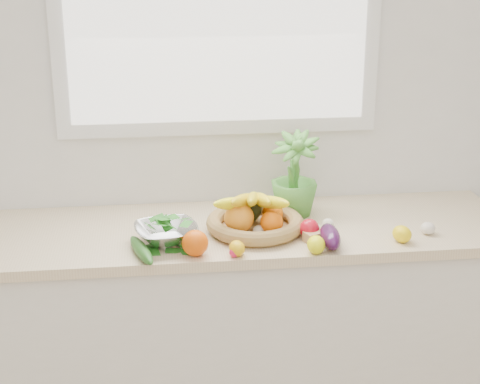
{
  "coord_description": "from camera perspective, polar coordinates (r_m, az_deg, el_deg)",
  "views": [
    {
      "loc": [
        -0.26,
        -0.68,
        1.98
      ],
      "look_at": [
        0.05,
        1.93,
        1.05
      ],
      "focal_mm": 55.0,
      "sensor_mm": 36.0,
      "label": 1
    }
  ],
  "objects": [
    {
      "name": "garlic_c",
      "position": [
        2.88,
        14.38,
        -2.74
      ],
      "size": [
        0.07,
        0.07,
        0.05
      ],
      "primitive_type": "ellipsoid",
      "rotation": [
        0.0,
        0.0,
        -0.25
      ],
      "color": "white",
      "rests_on": "countertop"
    },
    {
      "name": "potted_herb",
      "position": [
        2.94,
        4.23,
        1.37
      ],
      "size": [
        0.25,
        0.25,
        0.34
      ],
      "primitive_type": "imported",
      "rotation": [
        0.0,
        0.0,
        -0.36
      ],
      "color": "#4E9B38",
      "rests_on": "countertop"
    },
    {
      "name": "apple",
      "position": [
        2.76,
        5.41,
        -2.86
      ],
      "size": [
        0.08,
        0.08,
        0.08
      ],
      "primitive_type": "sphere",
      "rotation": [
        0.0,
        0.0,
        -0.01
      ],
      "color": "red",
      "rests_on": "countertop"
    },
    {
      "name": "radish",
      "position": [
        2.6,
        -0.46,
        -4.71
      ],
      "size": [
        0.04,
        0.04,
        0.04
      ],
      "primitive_type": "sphere",
      "rotation": [
        0.0,
        0.0,
        0.17
      ],
      "color": "#DF1B46",
      "rests_on": "countertop"
    },
    {
      "name": "orange_loose",
      "position": [
        2.6,
        -3.5,
        -3.98
      ],
      "size": [
        0.12,
        0.12,
        0.09
      ],
      "primitive_type": "sphere",
      "rotation": [
        0.0,
        0.0,
        -0.37
      ],
      "color": "#E85507",
      "rests_on": "countertop"
    },
    {
      "name": "colander_with_spinach",
      "position": [
        2.69,
        -5.75,
        -2.88
      ],
      "size": [
        0.27,
        0.27,
        0.12
      ],
      "color": "white",
      "rests_on": "countertop"
    },
    {
      "name": "lemon_c",
      "position": [
        2.78,
        12.45,
        -3.2
      ],
      "size": [
        0.09,
        0.1,
        0.06
      ],
      "primitive_type": "ellipsoid",
      "rotation": [
        0.0,
        0.0,
        0.38
      ],
      "color": "yellow",
      "rests_on": "countertop"
    },
    {
      "name": "ginger",
      "position": [
        2.75,
        6.19,
        -3.36
      ],
      "size": [
        0.13,
        0.09,
        0.04
      ],
      "primitive_type": "cube",
      "rotation": [
        0.0,
        0.0,
        0.39
      ],
      "color": "tan",
      "rests_on": "countertop"
    },
    {
      "name": "eggplant",
      "position": [
        2.7,
        7.01,
        -3.45
      ],
      "size": [
        0.08,
        0.19,
        0.07
      ],
      "primitive_type": "ellipsoid",
      "rotation": [
        0.0,
        0.0,
        -0.06
      ],
      "color": "#350F39",
      "rests_on": "countertop"
    },
    {
      "name": "counter_cabinet",
      "position": [
        3.07,
        -0.99,
        -10.89
      ],
      "size": [
        2.2,
        0.58,
        0.86
      ],
      "primitive_type": "cube",
      "color": "silver",
      "rests_on": "ground"
    },
    {
      "name": "countertop",
      "position": [
        2.87,
        -1.04,
        -3.11
      ],
      "size": [
        2.24,
        0.62,
        0.04
      ],
      "primitive_type": "cube",
      "color": "beige",
      "rests_on": "counter_cabinet"
    },
    {
      "name": "fruit_basket",
      "position": [
        2.8,
        1.11,
        -2.03
      ],
      "size": [
        0.44,
        0.44,
        0.19
      ],
      "color": "tan",
      "rests_on": "countertop"
    },
    {
      "name": "garlic_b",
      "position": [
        2.86,
        6.84,
        -2.45
      ],
      "size": [
        0.05,
        0.05,
        0.04
      ],
      "primitive_type": "ellipsoid",
      "rotation": [
        0.0,
        0.0,
        -0.06
      ],
      "color": "beige",
      "rests_on": "countertop"
    },
    {
      "name": "garlic_a",
      "position": [
        2.77,
        1.5,
        -3.03
      ],
      "size": [
        0.06,
        0.06,
        0.04
      ],
      "primitive_type": "ellipsoid",
      "rotation": [
        0.0,
        0.0,
        -0.37
      ],
      "color": "silver",
      "rests_on": "countertop"
    },
    {
      "name": "lemon_a",
      "position": [
        2.6,
        -0.23,
        -4.39
      ],
      "size": [
        0.07,
        0.08,
        0.06
      ],
      "primitive_type": "ellipsoid",
      "rotation": [
        0.0,
        0.0,
        0.18
      ],
      "color": "#EDB00C",
      "rests_on": "countertop"
    },
    {
      "name": "back_wall",
      "position": [
        3.01,
        -1.69,
        7.39
      ],
      "size": [
        4.5,
        0.02,
        2.7
      ],
      "primitive_type": "cube",
      "color": "white",
      "rests_on": "ground"
    },
    {
      "name": "cucumber",
      "position": [
        2.62,
        -7.66,
        -4.48
      ],
      "size": [
        0.11,
        0.26,
        0.05
      ],
      "primitive_type": "ellipsoid",
      "rotation": [
        0.0,
        0.0,
        0.28
      ],
      "color": "#1E5B1A",
      "rests_on": "countertop"
    },
    {
      "name": "lemon_b",
      "position": [
        2.64,
        5.92,
        -4.08
      ],
      "size": [
        0.07,
        0.09,
        0.06
      ],
      "primitive_type": "ellipsoid",
      "rotation": [
        0.0,
        0.0,
        -0.12
      ],
      "color": "#F6FA0D",
      "rests_on": "countertop"
    }
  ]
}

